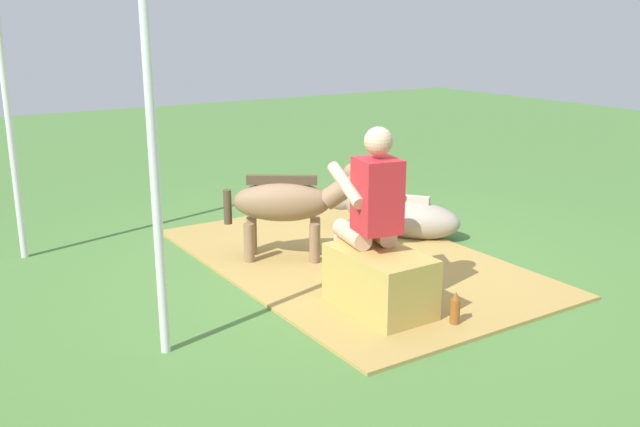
# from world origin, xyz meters

# --- Properties ---
(ground_plane) EXTENTS (24.00, 24.00, 0.00)m
(ground_plane) POSITION_xyz_m (0.00, 0.00, 0.00)
(ground_plane) COLOR #4C7A38
(hay_patch) EXTENTS (3.46, 2.19, 0.02)m
(hay_patch) POSITION_xyz_m (0.12, -0.16, 0.01)
(hay_patch) COLOR #AD8C47
(hay_patch) RESTS_ON ground
(hay_bale) EXTENTS (0.79, 0.47, 0.46)m
(hay_bale) POSITION_xyz_m (-0.88, 0.29, 0.23)
(hay_bale) COLOR tan
(hay_bale) RESTS_ON ground
(person_seated) EXTENTS (0.70, 0.50, 1.34)m
(person_seated) POSITION_xyz_m (-0.72, 0.27, 0.73)
(person_seated) COLOR #D8AD8C
(person_seated) RESTS_ON ground
(pony_standing) EXTENTS (0.91, 1.18, 0.89)m
(pony_standing) POSITION_xyz_m (0.41, 0.24, 0.53)
(pony_standing) COLOR #8C6B4C
(pony_standing) RESTS_ON ground
(pony_lying) EXTENTS (1.22, 1.04, 0.42)m
(pony_lying) POSITION_xyz_m (0.42, -1.01, 0.19)
(pony_lying) COLOR gray
(pony_lying) RESTS_ON ground
(soda_bottle) EXTENTS (0.07, 0.07, 0.26)m
(soda_bottle) POSITION_xyz_m (-1.36, 0.01, 0.12)
(soda_bottle) COLOR brown
(soda_bottle) RESTS_ON ground
(tent_pole_left) EXTENTS (0.06, 0.06, 2.59)m
(tent_pole_left) POSITION_xyz_m (-0.64, 1.81, 1.30)
(tent_pole_left) COLOR silver
(tent_pole_left) RESTS_ON ground
(tent_pole_right) EXTENTS (0.06, 0.06, 2.59)m
(tent_pole_right) POSITION_xyz_m (1.80, 2.19, 1.30)
(tent_pole_right) COLOR silver
(tent_pole_right) RESTS_ON ground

